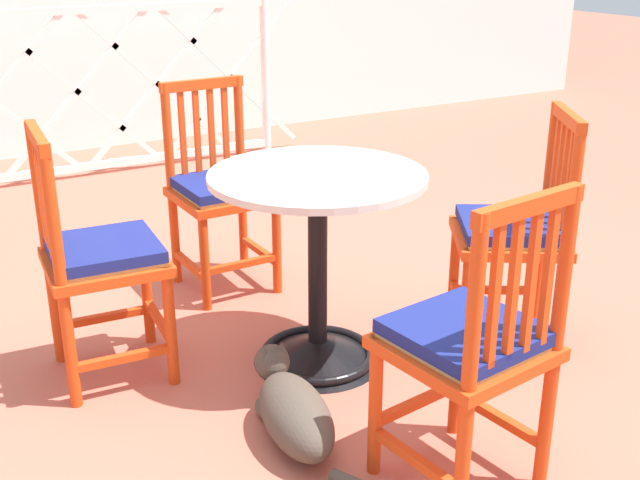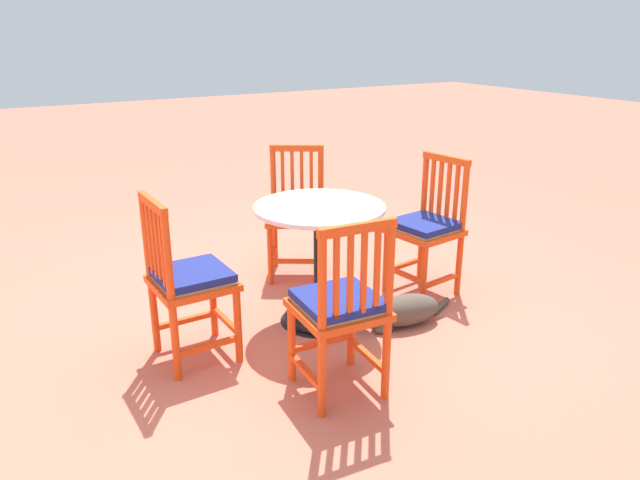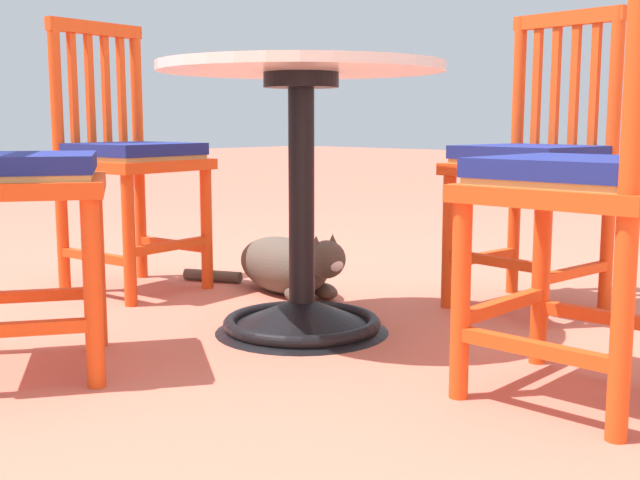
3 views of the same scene
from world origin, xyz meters
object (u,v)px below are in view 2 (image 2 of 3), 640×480
(orange_chair_by_planter, at_px, (296,215))
(orange_chair_tucked_in, at_px, (340,308))
(orange_chair_at_corner, at_px, (427,228))
(tabby_cat, at_px, (399,311))
(orange_chair_near_fence, at_px, (189,281))
(cafe_table, at_px, (320,277))

(orange_chair_by_planter, height_order, orange_chair_tucked_in, same)
(orange_chair_at_corner, relative_size, tabby_cat, 1.23)
(orange_chair_near_fence, bearing_deg, orange_chair_at_corner, -88.84)
(orange_chair_near_fence, relative_size, orange_chair_at_corner, 1.00)
(orange_chair_tucked_in, height_order, orange_chair_at_corner, same)
(orange_chair_tucked_in, relative_size, orange_chair_at_corner, 1.00)
(orange_chair_tucked_in, height_order, tabby_cat, orange_chair_tucked_in)
(orange_chair_near_fence, xyz_separation_m, orange_chair_tucked_in, (-0.67, -0.51, 0.00))
(cafe_table, height_order, orange_chair_near_fence, orange_chair_near_fence)
(orange_chair_at_corner, distance_m, tabby_cat, 0.65)
(orange_chair_near_fence, distance_m, tabby_cat, 1.26)
(orange_chair_by_planter, relative_size, orange_chair_at_corner, 1.00)
(cafe_table, distance_m, orange_chair_near_fence, 0.82)
(orange_chair_tucked_in, relative_size, tabby_cat, 1.23)
(orange_chair_at_corner, bearing_deg, cafe_table, 90.93)
(orange_chair_by_planter, bearing_deg, orange_chair_near_fence, 125.30)
(orange_chair_near_fence, relative_size, orange_chair_tucked_in, 1.00)
(orange_chair_tucked_in, bearing_deg, orange_chair_by_planter, -20.83)
(cafe_table, height_order, tabby_cat, cafe_table)
(cafe_table, height_order, orange_chair_by_planter, orange_chair_by_planter)
(orange_chair_by_planter, relative_size, orange_chair_tucked_in, 1.00)
(cafe_table, xyz_separation_m, orange_chair_at_corner, (0.01, -0.82, 0.16))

